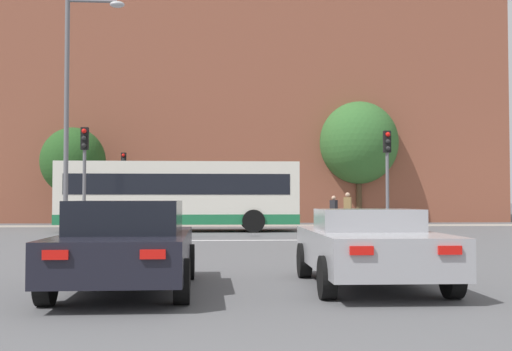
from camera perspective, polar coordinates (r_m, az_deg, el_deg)
name	(u,v)px	position (r m, az deg, el deg)	size (l,w,h in m)	color
stop_line_strip	(236,240)	(22.73, -1.77, -5.78)	(7.99, 0.30, 0.01)	silver
far_pavement	(228,226)	(34.98, -2.46, -4.48)	(68.88, 2.50, 0.01)	gray
brick_civic_building	(213,95)	(46.24, -3.80, 7.12)	(37.61, 13.57, 24.61)	brown
car_saloon_left	(127,245)	(10.47, -11.37, -6.04)	(2.10, 4.53, 1.43)	black
car_roadster_right	(369,247)	(10.93, 10.04, -6.24)	(2.12, 4.29, 1.29)	#9E9EA3
bus_crossing_lead	(179,194)	(29.11, -6.85, -1.68)	(10.63, 2.75, 3.10)	silver
traffic_light_near_left	(84,164)	(23.61, -15.01, 1.00)	(0.26, 0.31, 4.02)	slate
traffic_light_far_left	(123,176)	(34.77, -11.70, -0.09)	(0.26, 0.31, 3.93)	slate
traffic_light_near_right	(387,166)	(23.99, 11.60, 0.85)	(0.26, 0.31, 3.97)	slate
street_lamp_junction	(75,95)	(22.73, -15.75, 6.94)	(2.00, 0.36, 8.37)	slate
pedestrian_waiting	(334,208)	(34.95, 6.92, -2.91)	(0.41, 0.45, 1.64)	#333851
pedestrian_walking_east	(95,208)	(35.69, -14.14, -2.85)	(0.27, 0.43, 1.63)	#333851
pedestrian_walking_west	(348,206)	(35.40, 8.15, -2.70)	(0.46, 0.37, 1.82)	#333851
tree_by_building	(359,143)	(40.17, 9.12, 2.88)	(4.85, 4.85, 7.49)	#4C3823
tree_kerbside	(73,161)	(37.56, -15.95, 1.22)	(3.62, 3.62, 5.50)	#4C3823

